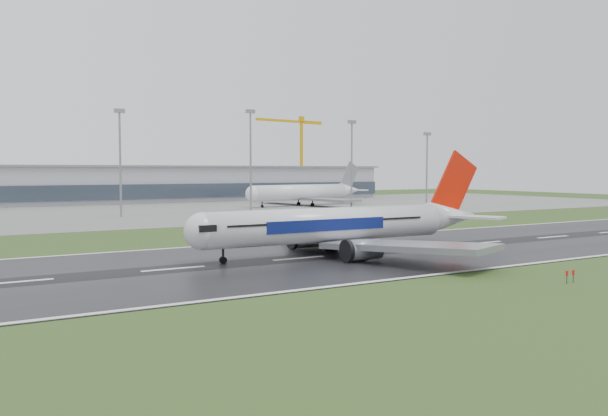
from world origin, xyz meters
TOP-DOWN VIEW (x-y plane):
  - ground at (0.00, 0.00)m, footprint 520.00×520.00m
  - runway at (0.00, 0.00)m, footprint 400.00×45.00m
  - apron at (0.00, 125.00)m, footprint 400.00×130.00m
  - terminal at (0.00, 185.00)m, footprint 240.00×36.00m
  - main_airliner at (-10.05, 0.86)m, footprint 56.24×53.62m
  - parked_airliner at (52.71, 121.89)m, footprint 64.27×61.02m
  - tower_crane at (96.80, 200.00)m, footprint 42.57×8.67m
  - floodmast_2 at (-22.62, 100.00)m, footprint 0.64×0.64m
  - floodmast_3 at (19.40, 100.00)m, footprint 0.64×0.64m
  - floodmast_4 at (59.55, 100.00)m, footprint 0.64×0.64m
  - floodmast_5 at (95.20, 100.00)m, footprint 0.64×0.64m

SIDE VIEW (x-z plane):
  - ground at x=0.00m, z-range 0.00..0.00m
  - apron at x=0.00m, z-range 0.00..0.08m
  - runway at x=0.00m, z-range 0.00..0.10m
  - terminal at x=0.00m, z-range 0.00..15.00m
  - main_airliner at x=-10.05m, z-range 0.10..16.54m
  - parked_airliner at x=52.71m, z-range 0.08..16.70m
  - floodmast_5 at x=95.20m, z-range 0.00..27.23m
  - floodmast_2 at x=-22.62m, z-range 0.00..30.37m
  - floodmast_4 at x=59.55m, z-range 0.00..30.44m
  - floodmast_3 at x=19.40m, z-range 0.00..32.25m
  - tower_crane at x=96.80m, z-range 0.00..42.32m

